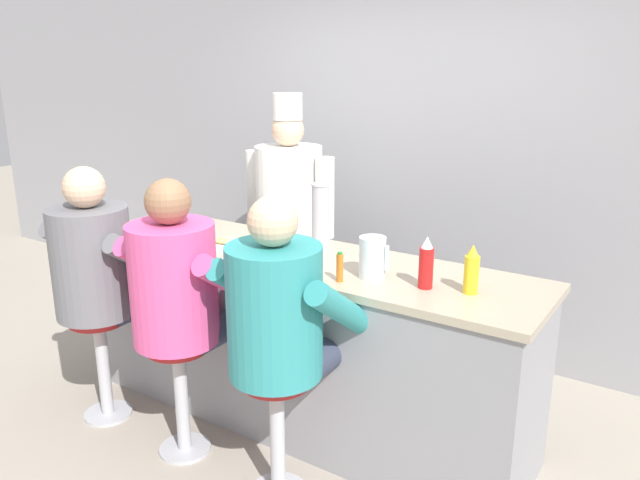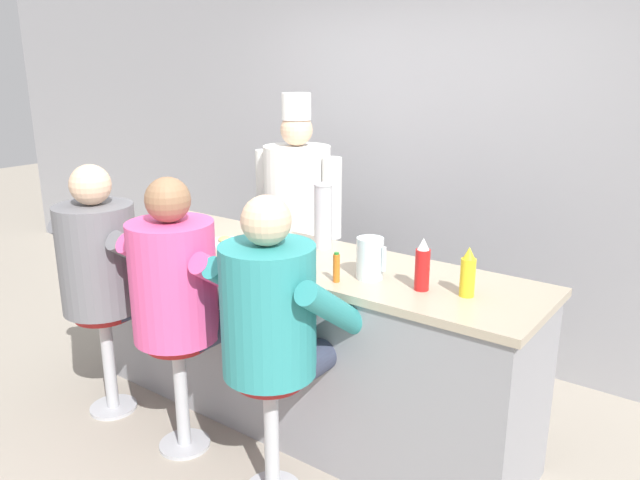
# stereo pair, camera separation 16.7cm
# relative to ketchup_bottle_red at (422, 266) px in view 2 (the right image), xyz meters

# --- Properties ---
(ground_plane) EXTENTS (20.00, 20.00, 0.00)m
(ground_plane) POSITION_rel_ketchup_bottle_red_xyz_m (-0.80, -0.26, -1.12)
(ground_plane) COLOR #9E9384
(wall_back) EXTENTS (10.00, 0.06, 2.70)m
(wall_back) POSITION_rel_ketchup_bottle_red_xyz_m (-0.80, 1.48, 0.23)
(wall_back) COLOR #99999E
(wall_back) RESTS_ON ground_plane
(diner_counter) EXTENTS (2.72, 0.69, 1.01)m
(diner_counter) POSITION_rel_ketchup_bottle_red_xyz_m (-0.80, 0.09, -0.62)
(diner_counter) COLOR gray
(diner_counter) RESTS_ON ground_plane
(ketchup_bottle_red) EXTENTS (0.07, 0.07, 0.25)m
(ketchup_bottle_red) POSITION_rel_ketchup_bottle_red_xyz_m (0.00, 0.00, 0.00)
(ketchup_bottle_red) COLOR red
(ketchup_bottle_red) RESTS_ON diner_counter
(mustard_bottle_yellow) EXTENTS (0.07, 0.07, 0.23)m
(mustard_bottle_yellow) POSITION_rel_ketchup_bottle_red_xyz_m (0.20, 0.05, -0.01)
(mustard_bottle_yellow) COLOR yellow
(mustard_bottle_yellow) RESTS_ON diner_counter
(hot_sauce_bottle_orange) EXTENTS (0.03, 0.03, 0.15)m
(hot_sauce_bottle_orange) POSITION_rel_ketchup_bottle_red_xyz_m (-0.38, -0.15, -0.05)
(hot_sauce_bottle_orange) COLOR orange
(hot_sauce_bottle_orange) RESTS_ON diner_counter
(water_pitcher_clear) EXTENTS (0.15, 0.13, 0.20)m
(water_pitcher_clear) POSITION_rel_ketchup_bottle_red_xyz_m (-0.28, -0.01, -0.01)
(water_pitcher_clear) COLOR silver
(water_pitcher_clear) RESTS_ON diner_counter
(breakfast_plate) EXTENTS (0.23, 0.23, 0.05)m
(breakfast_plate) POSITION_rel_ketchup_bottle_red_xyz_m (-1.24, -0.01, -0.10)
(breakfast_plate) COLOR white
(breakfast_plate) RESTS_ON diner_counter
(cereal_bowl) EXTENTS (0.16, 0.16, 0.05)m
(cereal_bowl) POSITION_rel_ketchup_bottle_red_xyz_m (-1.01, -0.06, -0.09)
(cereal_bowl) COLOR #4C7FB7
(cereal_bowl) RESTS_ON diner_counter
(coffee_mug_blue) EXTENTS (0.14, 0.09, 0.08)m
(coffee_mug_blue) POSITION_rel_ketchup_bottle_red_xyz_m (-2.02, -0.19, -0.08)
(coffee_mug_blue) COLOR #4C7AB2
(coffee_mug_blue) RESTS_ON diner_counter
(cup_stack_steel) EXTENTS (0.11, 0.11, 0.37)m
(cup_stack_steel) POSITION_rel_ketchup_bottle_red_xyz_m (-0.76, 0.27, 0.07)
(cup_stack_steel) COLOR #B7BABF
(cup_stack_steel) RESTS_ON diner_counter
(diner_seated_grey) EXTENTS (0.66, 0.65, 1.49)m
(diner_seated_grey) POSITION_rel_ketchup_bottle_red_xyz_m (-1.76, -0.48, -0.21)
(diner_seated_grey) COLOR #B2B5BA
(diner_seated_grey) RESTS_ON ground_plane
(diner_seated_pink) EXTENTS (0.66, 0.65, 1.49)m
(diner_seated_pink) POSITION_rel_ketchup_bottle_red_xyz_m (-1.12, -0.48, -0.21)
(diner_seated_pink) COLOR #B2B5BA
(diner_seated_pink) RESTS_ON ground_plane
(diner_seated_teal) EXTENTS (0.65, 0.65, 1.48)m
(diner_seated_teal) POSITION_rel_ketchup_bottle_red_xyz_m (-0.49, -0.48, -0.21)
(diner_seated_teal) COLOR #B2B5BA
(diner_seated_teal) RESTS_ON ground_plane
(cook_in_whites_near) EXTENTS (0.71, 0.46, 1.82)m
(cook_in_whites_near) POSITION_rel_ketchup_bottle_red_xyz_m (-1.38, 0.82, -0.12)
(cook_in_whites_near) COLOR #232328
(cook_in_whites_near) RESTS_ON ground_plane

